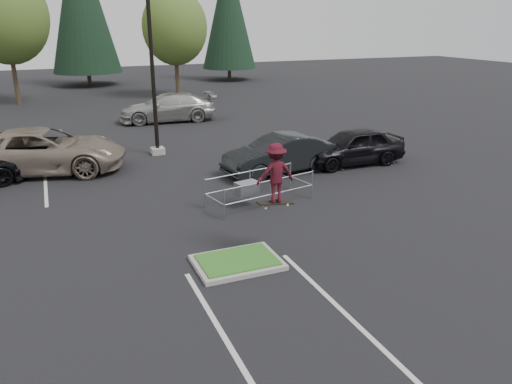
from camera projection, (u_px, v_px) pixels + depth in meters
name	position (u px, v px, depth m)	size (l,w,h in m)	color
ground	(237.00, 265.00, 12.96)	(120.00, 120.00, 0.00)	black
grass_median	(237.00, 262.00, 12.93)	(2.20, 1.60, 0.16)	gray
stall_lines	(142.00, 199.00, 17.72)	(22.62, 17.60, 0.01)	beige
light_pole	(151.00, 54.00, 22.11)	(0.70, 0.60, 10.12)	gray
decid_b	(6.00, 19.00, 35.41)	(5.89, 5.89, 9.64)	#38281C
decid_c	(175.00, 30.00, 39.42)	(5.12, 5.12, 8.38)	#38281C
conif_c	(228.00, 11.00, 50.24)	(5.50, 5.50, 12.50)	#38281C
cart_corral	(250.00, 187.00, 16.87)	(3.84, 2.00, 1.04)	#979A9F
skateboarder	(276.00, 173.00, 12.92)	(1.05, 0.59, 1.71)	black
car_l_tan	(42.00, 151.00, 20.53)	(3.02, 6.55, 1.82)	gray
car_r_charc	(279.00, 154.00, 20.50)	(1.64, 4.71, 1.55)	black
car_r_black	(352.00, 146.00, 21.71)	(1.87, 4.64, 1.58)	black
car_far_silver	(168.00, 107.00, 30.93)	(2.39, 5.88, 1.71)	#A2A19D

